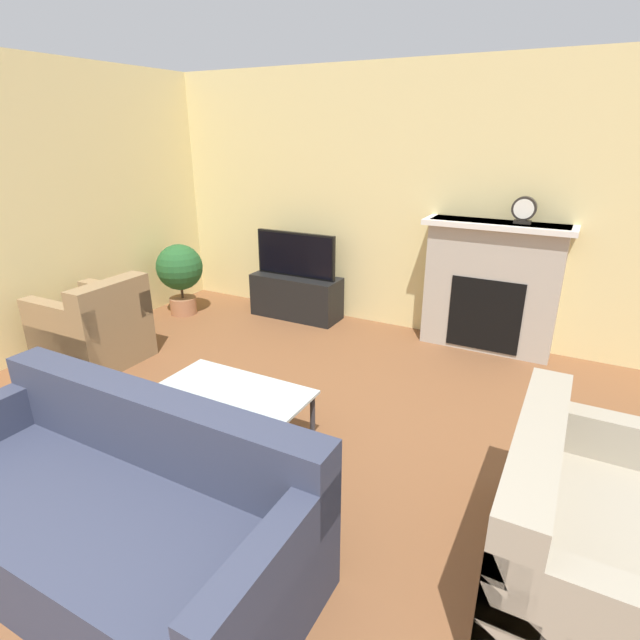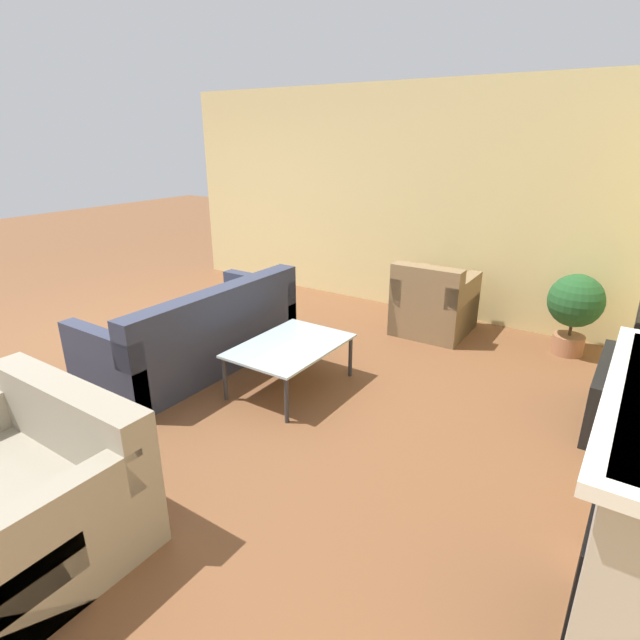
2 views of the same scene
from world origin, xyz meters
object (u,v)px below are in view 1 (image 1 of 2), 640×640
couch_loveseat (596,547)px  coffee_table (225,400)px  mantel_clock (524,210)px  couch_sectional (115,515)px  potted_plant (180,272)px  armchair_by_window (95,332)px  tv (296,255)px

couch_loveseat → coffee_table: (-2.21, 0.13, 0.09)m
couch_loveseat → mantel_clock: size_ratio=5.38×
couch_sectional → couch_loveseat: (2.10, 0.89, 0.00)m
potted_plant → armchair_by_window: bearing=-81.6°
armchair_by_window → potted_plant: bearing=-172.4°
couch_sectional → coffee_table: 1.03m
armchair_by_window → mantel_clock: 4.10m
couch_loveseat → armchair_by_window: bearing=80.9°
coffee_table → potted_plant: (-2.17, 1.92, 0.14)m
coffee_table → mantel_clock: bearing=61.6°
armchair_by_window → couch_loveseat: bearing=80.1°
couch_sectional → coffee_table: bearing=96.4°
tv → couch_sectional: 3.67m
tv → couch_sectional: bearing=-73.5°
armchair_by_window → mantel_clock: bearing=120.6°
couch_sectional → coffee_table: (-0.12, 1.02, 0.09)m
tv → couch_sectional: (1.04, -3.49, -0.46)m
couch_sectional → coffee_table: couch_sectional is taller
coffee_table → potted_plant: size_ratio=1.26×
couch_sectional → mantel_clock: (1.29, 3.62, 1.10)m
couch_loveseat → armchair_by_window: same height
couch_sectional → potted_plant: bearing=127.8°
potted_plant → couch_loveseat: bearing=-25.1°
couch_sectional → armchair_by_window: same height
potted_plant → mantel_clock: (3.57, 0.68, 0.88)m
potted_plant → mantel_clock: mantel_clock is taller
potted_plant → mantel_clock: bearing=10.7°
couch_sectional → couch_loveseat: size_ratio=1.60×
coffee_table → potted_plant: bearing=138.5°
potted_plant → mantel_clock: 3.74m
tv → potted_plant: 1.38m
couch_loveseat → mantel_clock: 3.05m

